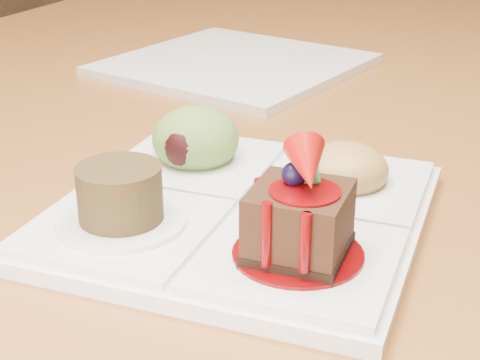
% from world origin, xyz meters
% --- Properties ---
extents(dining_table, '(1.00, 1.80, 0.75)m').
position_xyz_m(dining_table, '(0.00, 0.00, 0.68)').
color(dining_table, brown).
rests_on(dining_table, ground).
extents(sampler_plate, '(0.28, 0.28, 0.10)m').
position_xyz_m(sampler_plate, '(0.20, -0.20, 0.77)').
color(sampler_plate, silver).
rests_on(sampler_plate, dining_table).
extents(second_plate, '(0.34, 0.34, 0.01)m').
position_xyz_m(second_plate, '(0.01, 0.21, 0.76)').
color(second_plate, silver).
rests_on(second_plate, dining_table).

